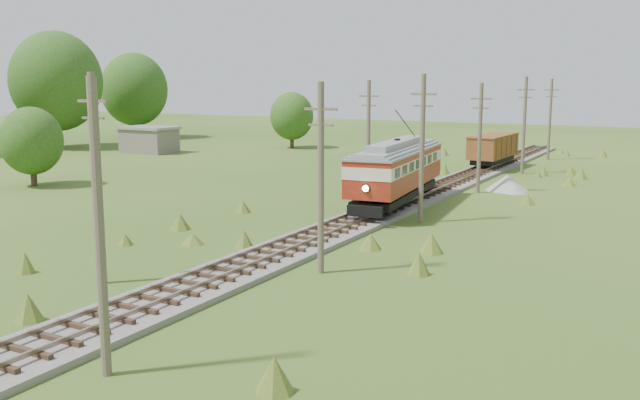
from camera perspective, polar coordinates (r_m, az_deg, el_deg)
The scene contains 17 objects.
railbed_main at distance 48.00m, azimuth 5.72°, elevation -0.58°, with size 3.60×96.00×0.57m.
streetcar at distance 48.38m, azimuth 6.16°, elevation 2.62°, with size 4.60×13.55×6.14m.
gondola at distance 71.57m, azimuth 13.68°, elevation 4.08°, with size 3.02×8.42×2.76m.
gravel_pile at distance 57.78m, azimuth 14.82°, elevation 1.28°, with size 3.42×3.62×1.24m.
utility_pole_r_1 at distance 21.46m, azimuth -17.23°, elevation -2.36°, with size 0.30×0.30×8.80m.
utility_pole_r_2 at distance 31.66m, azimuth 0.07°, elevation 1.90°, with size 1.60×0.30×8.60m.
utility_pole_r_3 at distance 43.46m, azimuth 8.17°, elevation 4.20°, with size 1.60×0.30×9.00m.
utility_pole_r_4 at distance 55.87m, azimuth 12.66°, elevation 4.95°, with size 1.60×0.30×8.40m.
utility_pole_r_5 at distance 68.33m, azimuth 16.02°, elevation 5.85°, with size 1.60×0.30×8.90m.
utility_pole_r_6 at distance 81.09m, azimuth 17.92°, elevation 6.23°, with size 1.60×0.30×8.70m.
utility_pole_l_a at distance 31.40m, azimuth -17.46°, elevation 1.76°, with size 1.60×0.30×9.00m.
utility_pole_l_b at distance 54.71m, azimuth 3.89°, elevation 5.17°, with size 1.60×0.30×8.60m.
tree_left_4 at distance 96.24m, azimuth -20.37°, elevation 8.90°, with size 11.34×11.34×14.61m.
tree_left_5 at distance 108.85m, azimuth -14.64°, elevation 8.55°, with size 9.66×9.66×12.44m.
tree_mid_a at distance 90.43m, azimuth -2.27°, elevation 6.72°, with size 5.46×5.46×7.03m.
tree_mid_c at distance 62.61m, azimuth -22.09°, elevation 4.40°, with size 5.04×5.04×6.49m.
shed at distance 87.26m, azimuth -13.51°, elevation 4.74°, with size 6.40×4.40×3.10m.
Camera 1 is at (18.26, -9.57, 8.73)m, focal length 40.00 mm.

